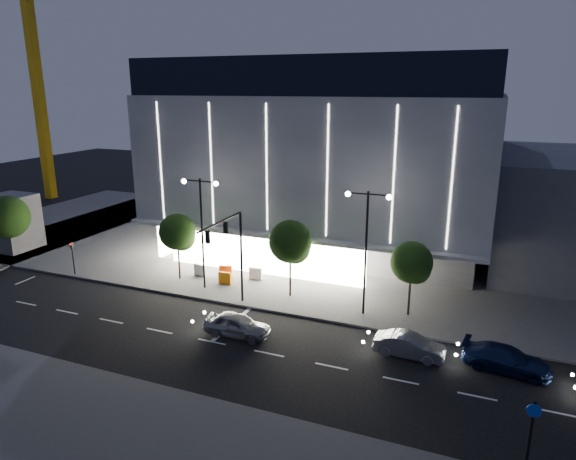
# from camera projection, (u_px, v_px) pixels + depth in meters

# --- Properties ---
(ground) EXTENTS (160.00, 160.00, 0.00)m
(ground) POSITION_uv_depth(u_px,v_px,m) (197.00, 327.00, 34.80)
(ground) COLOR black
(ground) RESTS_ON ground
(sidewalk_museum) EXTENTS (70.00, 40.00, 0.15)m
(sidewalk_museum) POSITION_uv_depth(u_px,v_px,m) (358.00, 239.00, 54.39)
(sidewalk_museum) COLOR #474747
(sidewalk_museum) RESTS_ON ground
(sidewalk_near) EXTENTS (70.00, 10.00, 0.15)m
(sidewalk_near) POSITION_uv_depth(u_px,v_px,m) (149.00, 460.00, 22.26)
(sidewalk_near) COLOR #474747
(sidewalk_near) RESTS_ON ground
(sidewalk_west) EXTENTS (16.00, 50.00, 0.15)m
(sidewalk_west) POSITION_uv_depth(u_px,v_px,m) (4.00, 239.00, 54.54)
(sidewalk_west) COLOR #474747
(sidewalk_west) RESTS_ON ground
(museum) EXTENTS (30.00, 25.80, 18.00)m
(museum) POSITION_uv_depth(u_px,v_px,m) (338.00, 153.00, 51.13)
(museum) COLOR #4C4C51
(museum) RESTS_ON ground
(traffic_mast) EXTENTS (0.33, 5.89, 7.07)m
(traffic_mast) POSITION_uv_depth(u_px,v_px,m) (231.00, 244.00, 36.06)
(traffic_mast) COLOR black
(traffic_mast) RESTS_ON ground
(street_lamp_west) EXTENTS (3.16, 0.36, 9.00)m
(street_lamp_west) POSITION_uv_depth(u_px,v_px,m) (201.00, 217.00, 39.63)
(street_lamp_west) COLOR black
(street_lamp_west) RESTS_ON ground
(street_lamp_east) EXTENTS (3.16, 0.36, 9.00)m
(street_lamp_east) POSITION_uv_depth(u_px,v_px,m) (366.00, 235.00, 34.93)
(street_lamp_east) COLOR black
(street_lamp_east) RESTS_ON ground
(ped_signal_far) EXTENTS (0.22, 0.24, 3.00)m
(ped_signal_far) POSITION_uv_depth(u_px,v_px,m) (73.00, 255.00, 43.72)
(ped_signal_far) COLOR black
(ped_signal_far) RESTS_ON ground
(cycle_sign_pole) EXTENTS (0.56, 0.13, 4.00)m
(cycle_sign_pole) POSITION_uv_depth(u_px,v_px,m) (530.00, 439.00, 20.25)
(cycle_sign_pole) COLOR black
(cycle_sign_pole) RESTS_ON ground
(tower_crane) EXTENTS (32.00, 2.00, 28.50)m
(tower_crane) POSITION_uv_depth(u_px,v_px,m) (39.00, 50.00, 69.03)
(tower_crane) COLOR gold
(tower_crane) RESTS_ON ground
(tree_left) EXTENTS (3.02, 3.02, 5.72)m
(tree_left) POSITION_uv_depth(u_px,v_px,m) (178.00, 234.00, 42.13)
(tree_left) COLOR black
(tree_left) RESTS_ON ground
(tree_mid) EXTENTS (3.25, 3.25, 6.15)m
(tree_mid) POSITION_uv_depth(u_px,v_px,m) (291.00, 244.00, 38.44)
(tree_mid) COLOR black
(tree_mid) RESTS_ON ground
(tree_right) EXTENTS (2.91, 2.91, 5.51)m
(tree_right) POSITION_uv_depth(u_px,v_px,m) (412.00, 265.00, 35.31)
(tree_right) COLOR black
(tree_right) RESTS_ON ground
(car_lead) EXTENTS (4.46, 1.84, 1.51)m
(car_lead) POSITION_uv_depth(u_px,v_px,m) (237.00, 325.00, 33.36)
(car_lead) COLOR #919498
(car_lead) RESTS_ON ground
(car_second) EXTENTS (4.26, 1.59, 1.39)m
(car_second) POSITION_uv_depth(u_px,v_px,m) (409.00, 346.00, 30.82)
(car_second) COLOR #9A9CA2
(car_second) RESTS_ON ground
(car_third) EXTENTS (5.08, 2.56, 1.42)m
(car_third) POSITION_uv_depth(u_px,v_px,m) (507.00, 359.00, 29.27)
(car_third) COLOR #132048
(car_third) RESTS_ON ground
(barrier_a) EXTENTS (1.13, 0.53, 1.00)m
(barrier_a) POSITION_uv_depth(u_px,v_px,m) (226.00, 271.00, 43.35)
(barrier_a) COLOR #FC5D0E
(barrier_a) RESTS_ON sidewalk_museum
(barrier_b) EXTENTS (1.13, 0.50, 1.00)m
(barrier_b) POSITION_uv_depth(u_px,v_px,m) (200.00, 270.00, 43.65)
(barrier_b) COLOR silver
(barrier_b) RESTS_ON sidewalk_museum
(barrier_c) EXTENTS (1.10, 0.26, 1.00)m
(barrier_c) POSITION_uv_depth(u_px,v_px,m) (225.00, 278.00, 41.82)
(barrier_c) COLOR orange
(barrier_c) RESTS_ON sidewalk_museum
(barrier_d) EXTENTS (1.11, 0.33, 1.00)m
(barrier_d) POSITION_uv_depth(u_px,v_px,m) (256.00, 274.00, 42.83)
(barrier_d) COLOR white
(barrier_d) RESTS_ON sidewalk_museum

